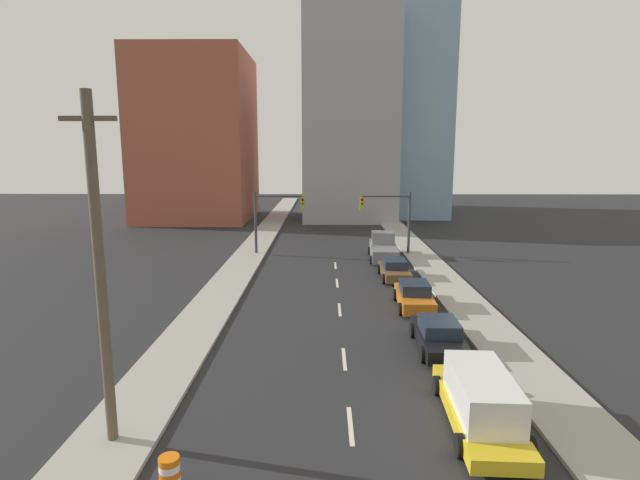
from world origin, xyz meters
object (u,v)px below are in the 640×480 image
object	(u,v)px
utility_pole_left_near	(100,273)
pickup_truck_gray	(383,248)
traffic_signal_right	(394,214)
traffic_barrel	(170,473)
sedan_black	(439,336)
sedan_orange	(414,296)
traffic_signal_left	(271,214)
box_truck_yellow	(480,400)
sedan_brown	(394,270)

from	to	relation	value
utility_pole_left_near	pickup_truck_gray	distance (m)	30.14
traffic_signal_right	pickup_truck_gray	distance (m)	3.35
pickup_truck_gray	traffic_barrel	bearing A→B (deg)	-104.46
sedan_black	sedan_orange	world-z (taller)	sedan_orange
utility_pole_left_near	pickup_truck_gray	size ratio (longest dim) A/B	1.72
traffic_signal_left	traffic_signal_right	xyz separation A→B (m)	(10.76, 0.00, 0.00)
traffic_signal_left	box_truck_yellow	distance (m)	29.74
utility_pole_left_near	traffic_signal_right	bearing A→B (deg)	66.45
traffic_signal_right	traffic_barrel	xyz separation A→B (m)	(-10.20, -31.18, -3.16)
traffic_barrel	sedan_orange	xyz separation A→B (m)	(9.39, 16.02, 0.22)
pickup_truck_gray	box_truck_yellow	bearing A→B (deg)	-86.98
traffic_signal_right	sedan_black	bearing A→B (deg)	-92.12
traffic_signal_right	box_truck_yellow	xyz separation A→B (m)	(-0.91, -27.93, -2.72)
traffic_signal_left	traffic_signal_right	bearing A→B (deg)	0.00
traffic_barrel	traffic_signal_left	bearing A→B (deg)	91.04
sedan_black	traffic_signal_left	bearing A→B (deg)	116.08
sedan_orange	traffic_signal_right	bearing A→B (deg)	88.66
traffic_signal_left	pickup_truck_gray	size ratio (longest dim) A/B	0.89
traffic_barrel	pickup_truck_gray	size ratio (longest dim) A/B	0.15
traffic_barrel	sedan_orange	bearing A→B (deg)	59.63
traffic_signal_right	pickup_truck_gray	size ratio (longest dim) A/B	0.89
traffic_signal_left	sedan_orange	xyz separation A→B (m)	(9.95, -15.16, -2.94)
traffic_signal_right	utility_pole_left_near	size ratio (longest dim) A/B	0.52
sedan_black	sedan_brown	distance (m)	13.03
box_truck_yellow	pickup_truck_gray	bearing A→B (deg)	93.02
sedan_orange	pickup_truck_gray	size ratio (longest dim) A/B	0.74
sedan_orange	traffic_signal_left	bearing A→B (deg)	125.01
traffic_signal_left	sedan_brown	world-z (taller)	traffic_signal_left
pickup_truck_gray	sedan_orange	bearing A→B (deg)	-86.29
traffic_barrel	sedan_black	world-z (taller)	sedan_black
pickup_truck_gray	sedan_brown	bearing A→B (deg)	-87.15
traffic_signal_right	sedan_orange	size ratio (longest dim) A/B	1.20
traffic_signal_left	sedan_black	bearing A→B (deg)	-65.01
utility_pole_left_near	sedan_black	size ratio (longest dim) A/B	2.23
sedan_brown	utility_pole_left_near	bearing A→B (deg)	-119.89
sedan_black	sedan_brown	world-z (taller)	sedan_brown
box_truck_yellow	traffic_barrel	bearing A→B (deg)	-158.00
sedan_brown	sedan_orange	bearing A→B (deg)	-88.70
traffic_signal_right	sedan_orange	bearing A→B (deg)	-93.06
sedan_black	box_truck_yellow	bearing A→B (deg)	-89.93
traffic_barrel	pickup_truck_gray	distance (m)	30.98
traffic_signal_left	traffic_barrel	bearing A→B (deg)	-88.96
sedan_brown	pickup_truck_gray	xyz separation A→B (m)	(-0.01, 6.78, 0.23)
utility_pole_left_near	sedan_orange	distance (m)	18.85
utility_pole_left_near	traffic_barrel	bearing A→B (deg)	-41.29
traffic_barrel	sedan_brown	distance (m)	24.58
sedan_black	utility_pole_left_near	bearing A→B (deg)	-146.16
sedan_black	traffic_signal_right	bearing A→B (deg)	88.98
sedan_orange	sedan_brown	bearing A→B (deg)	93.56
box_truck_yellow	traffic_signal_left	bearing A→B (deg)	112.16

